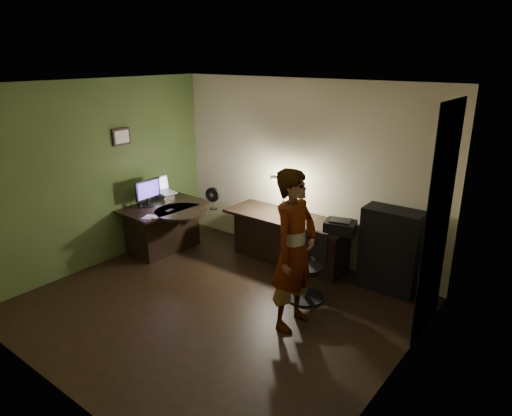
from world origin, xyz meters
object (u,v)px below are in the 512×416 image
Objects in this scene: monitor at (148,197)px; person at (294,251)px; desk_left at (165,228)px; office_chair at (306,268)px; desk_right at (287,240)px; cabinet at (390,250)px.

monitor is 0.25× the size of person.
office_chair reaches higher than desk_left.
office_chair is (0.79, -0.75, 0.07)m from desk_right.
desk_left is 2.75× the size of monitor.
desk_left is at bearing -165.77° from cabinet.
monitor is 0.54× the size of office_chair.
cabinet is at bearing 49.71° from office_chair.
desk_right is 2.25× the size of office_chair.
cabinet is 1.17m from office_chair.
cabinet is (3.36, 0.95, 0.19)m from desk_left.
person reaches higher than monitor.
office_chair is at bearing -130.71° from cabinet.
desk_right is 4.18× the size of monitor.
person reaches higher than cabinet.
cabinet is 1.29× the size of office_chair.
monitor is (-1.99, -0.96, 0.54)m from desk_right.
monitor is 2.99m from person.
monitor is at bearing -176.77° from office_chair.
desk_left is 2.91m from person.
office_chair is at bearing 16.84° from person.
monitor is (-3.52, -1.11, 0.34)m from cabinet.
person reaches higher than office_chair.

